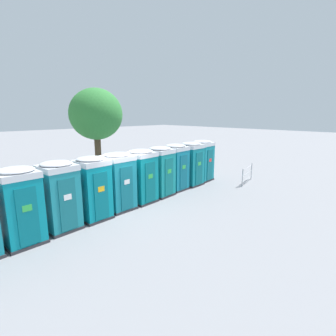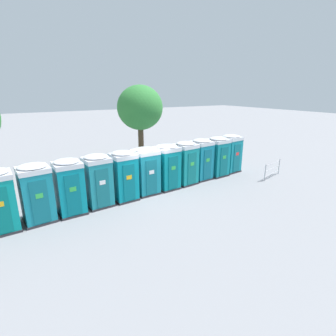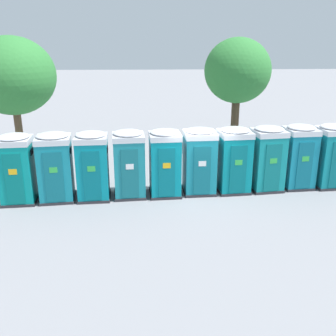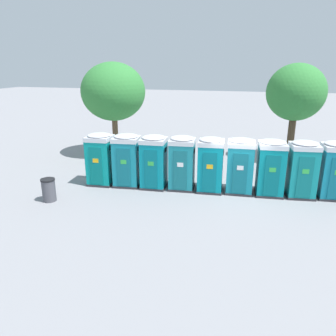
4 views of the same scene
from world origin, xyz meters
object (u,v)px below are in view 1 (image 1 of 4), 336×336
at_px(portapotty_2, 20,206).
at_px(portapotty_8, 175,167).
at_px(portapotty_7, 160,171).
at_px(event_barrier, 247,174).
at_px(street_tree_0, 96,115).
at_px(portapotty_10, 202,160).
at_px(portapotty_9, 191,163).
at_px(portapotty_5, 118,181).
at_px(portapotty_3, 59,196).
at_px(portapotty_4, 93,188).
at_px(portapotty_6, 141,176).

xyz_separation_m(portapotty_2, portapotty_8, (7.98, 0.82, 0.00)).
relative_size(portapotty_7, event_barrier, 1.27).
distance_m(street_tree_0, event_barrier, 10.32).
bearing_deg(street_tree_0, portapotty_10, -55.00).
height_order(portapotty_2, portapotty_9, same).
xyz_separation_m(portapotty_5, portapotty_8, (3.99, 0.40, 0.00)).
bearing_deg(street_tree_0, event_barrier, -55.95).
distance_m(portapotty_7, portapotty_9, 2.67).
height_order(portapotty_3, portapotty_5, same).
bearing_deg(portapotty_4, portapotty_10, 5.98).
distance_m(portapotty_2, portapotty_4, 2.67).
relative_size(portapotty_4, portapotty_10, 1.00).
bearing_deg(portapotty_6, portapotty_8, 7.27).
distance_m(portapotty_7, portapotty_10, 4.01).
height_order(portapotty_4, portapotty_9, same).
distance_m(portapotty_6, street_tree_0, 7.00).
bearing_deg(portapotty_10, street_tree_0, 125.00).
bearing_deg(portapotty_8, portapotty_7, -171.26).
height_order(portapotty_4, portapotty_6, same).
bearing_deg(street_tree_0, portapotty_8, -77.49).
bearing_deg(portapotty_3, portapotty_2, -172.17).
bearing_deg(portapotty_4, event_barrier, -9.15).
relative_size(portapotty_5, portapotty_9, 1.00).
height_order(portapotty_7, portapotty_9, same).
bearing_deg(portapotty_8, portapotty_6, -172.73).
relative_size(portapotty_3, portapotty_8, 1.00).
height_order(portapotty_3, portapotty_10, same).
distance_m(portapotty_3, portapotty_9, 8.03).
bearing_deg(portapotty_2, portapotty_10, 5.77).
height_order(portapotty_8, event_barrier, portapotty_8).
relative_size(portapotty_9, event_barrier, 1.27).
bearing_deg(portapotty_9, event_barrier, -37.42).
bearing_deg(portapotty_2, portapotty_6, 5.17).
bearing_deg(portapotty_10, portapotty_8, -174.52).
relative_size(portapotty_3, portapotty_9, 1.00).
height_order(portapotty_3, portapotty_9, same).
bearing_deg(portapotty_4, portapotty_8, 6.23).
bearing_deg(portapotty_5, portapotty_4, -172.42).
distance_m(portapotty_9, street_tree_0, 7.06).
bearing_deg(portapotty_7, street_tree_0, 89.94).
bearing_deg(portapotty_5, portapotty_8, 5.77).
bearing_deg(portapotty_6, portapotty_9, 5.18).
bearing_deg(portapotty_7, portapotty_2, -174.70).
xyz_separation_m(portapotty_4, portapotty_8, (5.32, 0.58, 0.00)).
xyz_separation_m(portapotty_7, portapotty_9, (2.67, 0.23, -0.00)).
relative_size(portapotty_4, event_barrier, 1.27).
xyz_separation_m(portapotty_5, street_tree_0, (2.67, 6.34, 2.79)).
bearing_deg(portapotty_5, portapotty_9, 4.58).
bearing_deg(portapotty_6, portapotty_2, -174.83).
xyz_separation_m(portapotty_4, portapotty_7, (3.99, 0.38, -0.00)).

